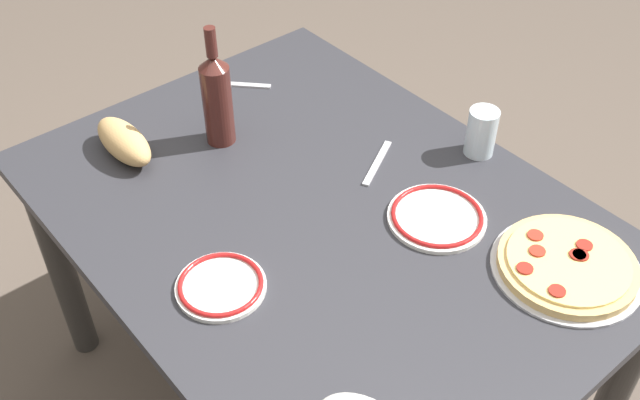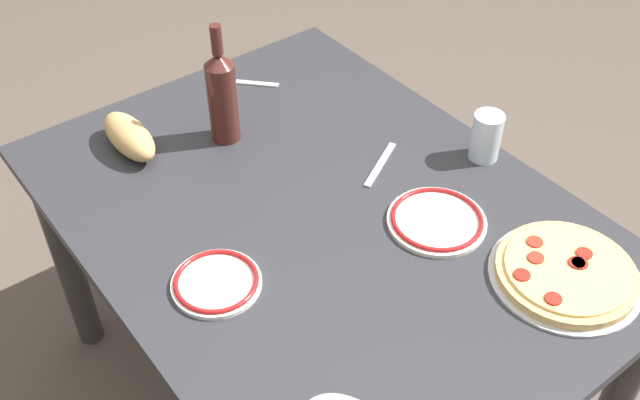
# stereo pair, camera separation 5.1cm
# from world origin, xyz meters

# --- Properties ---
(ground_plane) EXTENTS (8.00, 8.00, 0.00)m
(ground_plane) POSITION_xyz_m (0.00, 0.00, 0.00)
(ground_plane) COLOR brown
(ground_plane) RESTS_ON ground
(dining_table) EXTENTS (1.29, 0.95, 0.70)m
(dining_table) POSITION_xyz_m (0.00, 0.00, 0.60)
(dining_table) COLOR #2D2D33
(dining_table) RESTS_ON ground
(pepperoni_pizza) EXTENTS (0.30, 0.30, 0.03)m
(pepperoni_pizza) POSITION_xyz_m (-0.45, -0.26, 0.72)
(pepperoni_pizza) COLOR #B7B7BC
(pepperoni_pizza) RESTS_ON dining_table
(wine_bottle) EXTENTS (0.07, 0.07, 0.30)m
(wine_bottle) POSITION_xyz_m (0.35, 0.02, 0.83)
(wine_bottle) COLOR #471E19
(wine_bottle) RESTS_ON dining_table
(water_glass) EXTENTS (0.07, 0.07, 0.12)m
(water_glass) POSITION_xyz_m (-0.08, -0.42, 0.76)
(water_glass) COLOR silver
(water_glass) RESTS_ON dining_table
(side_plate_near) EXTENTS (0.18, 0.18, 0.02)m
(side_plate_near) POSITION_xyz_m (-0.05, 0.29, 0.71)
(side_plate_near) COLOR white
(side_plate_near) RESTS_ON dining_table
(side_plate_far) EXTENTS (0.21, 0.21, 0.02)m
(side_plate_far) POSITION_xyz_m (-0.18, -0.17, 0.71)
(side_plate_far) COLOR white
(side_plate_far) RESTS_ON dining_table
(bread_loaf) EXTENTS (0.20, 0.08, 0.08)m
(bread_loaf) POSITION_xyz_m (0.44, 0.22, 0.74)
(bread_loaf) COLOR tan
(bread_loaf) RESTS_ON dining_table
(fork_left) EXTENTS (0.13, 0.13, 0.00)m
(fork_left) POSITION_xyz_m (0.51, -0.15, 0.71)
(fork_left) COLOR #B7B7BC
(fork_left) RESTS_ON dining_table
(fork_right) EXTENTS (0.09, 0.16, 0.00)m
(fork_right) POSITION_xyz_m (0.04, -0.20, 0.71)
(fork_right) COLOR #B7B7BC
(fork_right) RESTS_ON dining_table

